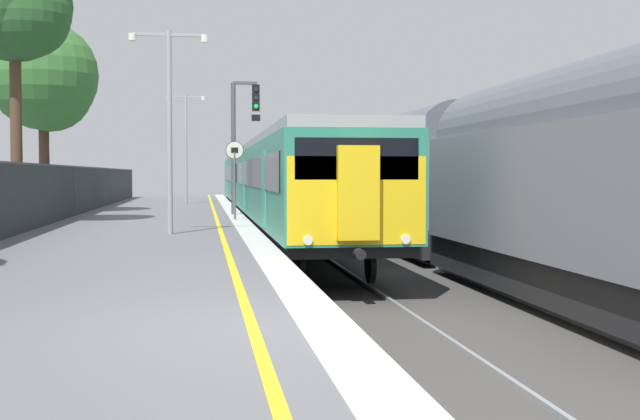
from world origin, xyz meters
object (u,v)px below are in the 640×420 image
signal_gantry (241,132)px  background_tree_left (18,9)px  background_tree_centre (45,80)px  platform_lamp_far (186,139)px  platform_lamp_mid (169,113)px  commuter_train_at_platform (270,180)px  freight_train_adjacent_track (469,177)px  speed_limit_sign (235,170)px

signal_gantry → background_tree_left: 9.49m
background_tree_centre → background_tree_left: bearing=-85.4°
signal_gantry → platform_lamp_far: bearing=100.4°
background_tree_centre → platform_lamp_mid: bearing=-67.7°
commuter_train_at_platform → signal_gantry: signal_gantry is taller
signal_gantry → background_tree_left: (-6.89, -5.59, 3.35)m
freight_train_adjacent_track → speed_limit_sign: freight_train_adjacent_track is taller
commuter_train_at_platform → platform_lamp_far: size_ratio=7.54×
signal_gantry → speed_limit_sign: (-0.37, -3.74, -1.46)m
platform_lamp_far → background_tree_centre: bearing=-118.0°
freight_train_adjacent_track → background_tree_left: bearing=157.1°
platform_lamp_mid → background_tree_centre: bearing=112.3°
commuter_train_at_platform → signal_gantry: size_ratio=8.47×
freight_train_adjacent_track → platform_lamp_far: 24.54m
platform_lamp_far → background_tree_left: bearing=-104.4°
signal_gantry → platform_lamp_mid: (-2.27, -10.36, -0.06)m
background_tree_left → background_tree_centre: size_ratio=1.11×
freight_train_adjacent_track → signal_gantry: size_ratio=5.13×
speed_limit_sign → background_tree_centre: background_tree_centre is taller
freight_train_adjacent_track → platform_lamp_mid: bearing=176.7°
freight_train_adjacent_track → platform_lamp_mid: 7.93m
commuter_train_at_platform → background_tree_centre: (-9.02, -2.12, 3.95)m
signal_gantry → platform_lamp_mid: bearing=-102.4°
speed_limit_sign → signal_gantry: bearing=84.3°
signal_gantry → speed_limit_sign: size_ratio=1.91×
commuter_train_at_platform → background_tree_centre: size_ratio=5.62×
commuter_train_at_platform → platform_lamp_mid: platform_lamp_mid is taller
commuter_train_at_platform → background_tree_centre: bearing=-166.8°
freight_train_adjacent_track → platform_lamp_far: (-7.75, 23.21, 1.87)m
signal_gantry → platform_lamp_far: (-2.27, 12.40, 0.19)m
signal_gantry → platform_lamp_mid: platform_lamp_mid is taller
commuter_train_at_platform → background_tree_left: background_tree_left is taller
freight_train_adjacent_track → background_tree_centre: bearing=134.4°
background_tree_left → commuter_train_at_platform: bearing=50.7°
commuter_train_at_platform → platform_lamp_mid: (-3.74, -14.98, 1.80)m
platform_lamp_mid → platform_lamp_far: size_ratio=0.91×
platform_lamp_mid → background_tree_left: (-4.62, 4.77, 3.41)m
speed_limit_sign → background_tree_left: size_ratio=0.31×
platform_lamp_mid → platform_lamp_far: 22.76m
signal_gantry → freight_train_adjacent_track: bearing=-63.1°
speed_limit_sign → platform_lamp_far: bearing=96.7°
signal_gantry → speed_limit_sign: 4.03m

